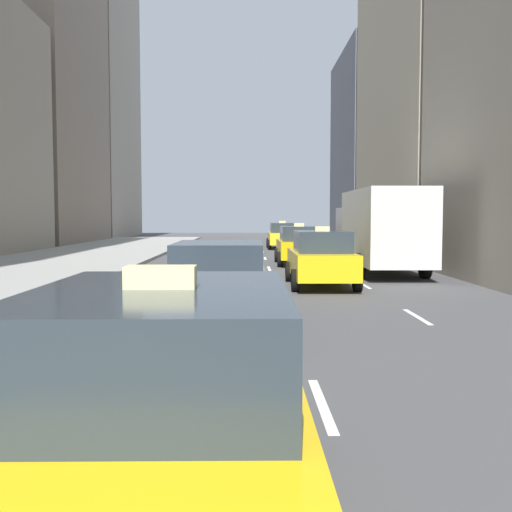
% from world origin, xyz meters
% --- Properties ---
extents(sidewalk_left, '(8.00, 66.00, 0.15)m').
position_xyz_m(sidewalk_left, '(-7.00, 27.00, 0.07)').
color(sidewalk_left, '#9E9E99').
rests_on(sidewalk_left, ground).
extents(lane_markings, '(5.72, 56.00, 0.01)m').
position_xyz_m(lane_markings, '(2.60, 23.00, 0.01)').
color(lane_markings, white).
rests_on(lane_markings, ground).
extents(taxi_lead, '(2.02, 4.40, 1.87)m').
position_xyz_m(taxi_lead, '(4.00, 19.67, 0.88)').
color(taxi_lead, yellow).
rests_on(taxi_lead, ground).
extents(taxi_second, '(2.02, 4.40, 1.87)m').
position_xyz_m(taxi_second, '(4.00, 28.15, 0.88)').
color(taxi_second, yellow).
rests_on(taxi_second, ground).
extents(taxi_third, '(2.02, 4.40, 1.87)m').
position_xyz_m(taxi_third, '(1.20, 5.15, 0.88)').
color(taxi_third, yellow).
rests_on(taxi_third, ground).
extents(taxi_fourth, '(2.02, 4.40, 1.87)m').
position_xyz_m(taxi_fourth, '(4.00, 41.35, 0.88)').
color(taxi_fourth, yellow).
rests_on(taxi_fourth, ground).
extents(sedan_black_near, '(2.02, 4.53, 1.70)m').
position_xyz_m(sedan_black_near, '(1.20, 12.43, 0.87)').
color(sedan_black_near, '#565B66').
rests_on(sedan_black_near, ground).
extents(box_truck, '(2.58, 8.40, 3.15)m').
position_xyz_m(box_truck, '(6.80, 24.21, 1.71)').
color(box_truck, silver).
rests_on(box_truck, ground).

